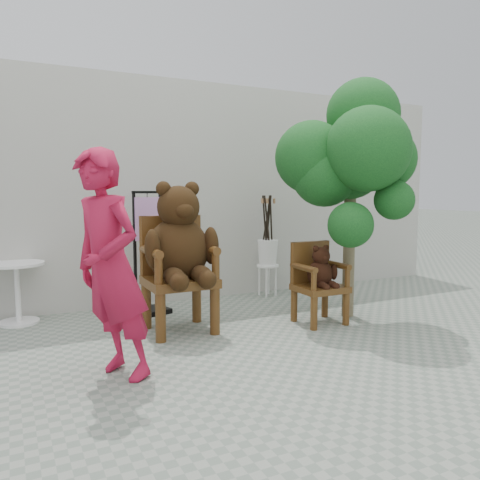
% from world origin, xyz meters
% --- Properties ---
extents(ground_plane, '(60.00, 60.00, 0.00)m').
position_xyz_m(ground_plane, '(0.00, 0.00, 0.00)').
color(ground_plane, gray).
rests_on(ground_plane, ground).
extents(back_wall, '(9.00, 1.00, 3.00)m').
position_xyz_m(back_wall, '(0.00, 3.10, 1.50)').
color(back_wall, '#B3B1A7').
rests_on(back_wall, ground).
extents(chair_big, '(0.80, 0.85, 1.62)m').
position_xyz_m(chair_big, '(-0.47, 1.25, 0.90)').
color(chair_big, '#43280E').
rests_on(chair_big, ground).
extents(chair_small, '(0.53, 0.49, 0.93)m').
position_xyz_m(chair_small, '(1.07, 0.86, 0.55)').
color(chair_small, '#43280E').
rests_on(chair_small, ground).
extents(person, '(0.70, 0.80, 1.83)m').
position_xyz_m(person, '(-1.38, 0.21, 0.92)').
color(person, '#A81436').
rests_on(person, ground).
extents(cafe_table, '(0.60, 0.60, 0.70)m').
position_xyz_m(cafe_table, '(-2.03, 2.35, 0.44)').
color(cafe_table, white).
rests_on(cafe_table, ground).
extents(display_stand, '(0.52, 0.45, 1.51)m').
position_xyz_m(display_stand, '(-0.57, 2.10, 0.58)').
color(display_stand, black).
rests_on(display_stand, ground).
extents(stool_bucket, '(0.32, 0.32, 1.45)m').
position_xyz_m(stool_bucket, '(1.24, 2.33, 0.64)').
color(stool_bucket, white).
rests_on(stool_bucket, ground).
extents(tree, '(1.59, 1.46, 2.86)m').
position_xyz_m(tree, '(1.52, 0.84, 1.94)').
color(tree, brown).
rests_on(tree, ground).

